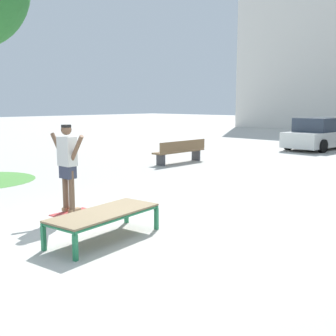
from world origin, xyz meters
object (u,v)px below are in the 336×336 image
park_bench (180,151)px  skater (68,162)px  skate_box (104,214)px  car_white (319,135)px  skateboard (69,212)px

park_bench → skater: bearing=-64.4°
skate_box → park_bench: park_bench is taller
car_white → park_bench: bearing=-101.9°
skate_box → skater: bearing=166.1°
skateboard → skater: (-0.00, 0.00, 0.99)m
skater → skate_box: bearing=-13.9°
skate_box → car_white: bearing=102.0°
skateboard → skater: 0.99m
car_white → skateboard: bearing=-83.7°
skate_box → park_bench: bearing=123.8°
skater → park_bench: bearing=115.6°
skateboard → park_bench: 7.78m
skater → car_white: size_ratio=0.40×
skateboard → park_bench: size_ratio=0.34×
park_bench → skate_box: bearing=-56.2°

